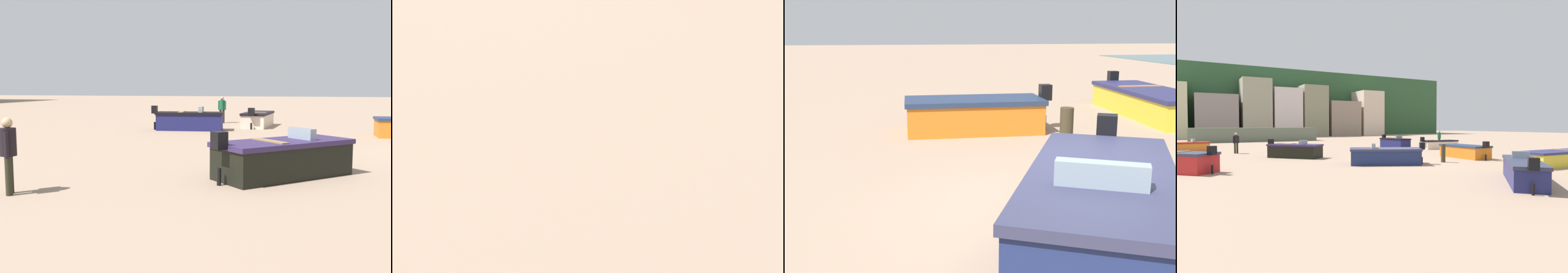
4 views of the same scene
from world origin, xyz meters
TOP-DOWN VIEW (x-y plane):
  - ground_plane at (0.00, 0.00)m, footprint 160.00×160.00m
  - boat_navy_1 at (-0.81, -0.01)m, footprint 4.32×3.29m
  - boat_yellow_3 at (7.22, -5.11)m, footprint 5.29×1.78m
  - boat_orange_4 at (5.79, 0.50)m, footprint 1.62×3.78m
  - mooring_post_near_water at (2.72, -0.84)m, footprint 0.26×0.26m

SIDE VIEW (x-z plane):
  - ground_plane at x=0.00m, z-range 0.00..0.00m
  - boat_yellow_3 at x=7.22m, z-range -0.15..0.99m
  - boat_orange_4 at x=5.79m, z-range -0.15..1.04m
  - boat_navy_1 at x=-0.81m, z-range -0.15..1.08m
  - mooring_post_near_water at x=2.72m, z-range 0.00..1.08m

